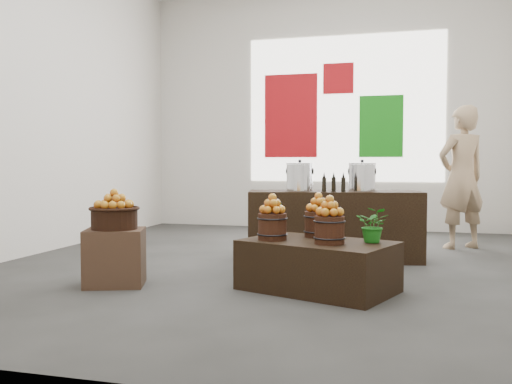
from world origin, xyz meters
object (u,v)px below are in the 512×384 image
(wicker_basket, at_px, (114,219))
(stock_pot_left, at_px, (300,178))
(crate, at_px, (115,257))
(display_table, at_px, (318,266))
(stock_pot_center, at_px, (362,178))
(counter, at_px, (334,226))
(shopper, at_px, (462,177))

(wicker_basket, xyz_separation_m, stock_pot_left, (1.35, 1.79, 0.33))
(crate, xyz_separation_m, display_table, (1.80, 0.28, -0.04))
(wicker_basket, relative_size, stock_pot_center, 1.38)
(counter, bearing_deg, stock_pot_left, 180.00)
(shopper, bearing_deg, stock_pot_left, 3.92)
(display_table, bearing_deg, shopper, 84.48)
(crate, bearing_deg, display_table, 8.83)
(display_table, relative_size, stock_pot_left, 4.21)
(crate, bearing_deg, wicker_basket, 0.00)
(display_table, bearing_deg, wicker_basket, -151.12)
(wicker_basket, distance_m, stock_pot_center, 2.83)
(shopper, bearing_deg, display_table, 31.24)
(wicker_basket, relative_size, shopper, 0.22)
(counter, bearing_deg, wicker_basket, -145.00)
(crate, height_order, display_table, crate)
(counter, distance_m, stock_pot_center, 0.63)
(stock_pot_center, height_order, shopper, shopper)
(counter, bearing_deg, stock_pot_center, -0.00)
(crate, bearing_deg, counter, 47.21)
(shopper, bearing_deg, wicker_basket, 11.74)
(stock_pot_center, bearing_deg, display_table, -97.94)
(display_table, xyz_separation_m, counter, (-0.07, 1.59, 0.18))
(counter, xyz_separation_m, stock_pot_left, (-0.39, -0.08, 0.54))
(stock_pot_center, bearing_deg, shopper, 47.10)
(display_table, distance_m, shopper, 3.30)
(crate, distance_m, stock_pot_left, 2.34)
(wicker_basket, bearing_deg, shopper, 44.93)
(crate, relative_size, stock_pot_left, 1.72)
(display_table, relative_size, counter, 0.65)
(display_table, xyz_separation_m, stock_pot_left, (-0.46, 1.51, 0.72))
(display_table, height_order, stock_pot_center, stock_pot_center)
(stock_pot_left, bearing_deg, shopper, 37.11)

